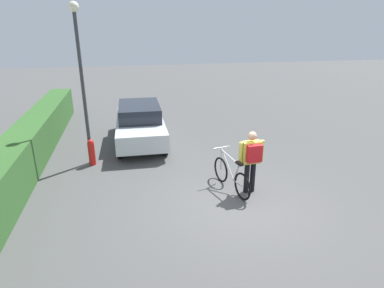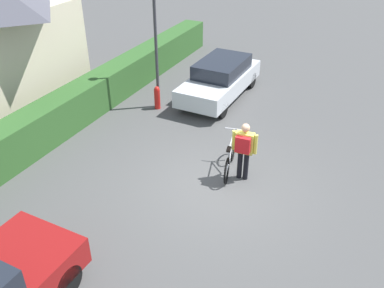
# 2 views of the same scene
# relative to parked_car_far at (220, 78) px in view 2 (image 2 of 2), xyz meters

# --- Properties ---
(ground_plane) EXTENTS (60.00, 60.00, 0.00)m
(ground_plane) POSITION_rel_parked_car_far_xyz_m (-5.00, -1.99, -0.72)
(ground_plane) COLOR #4B4B4B
(hedge_row) EXTENTS (20.08, 0.90, 1.17)m
(hedge_row) POSITION_rel_parked_car_far_xyz_m (-5.00, 3.42, -0.13)
(hedge_row) COLOR #2E5A27
(hedge_row) RESTS_ON ground
(parked_car_far) EXTENTS (4.12, 1.72, 1.37)m
(parked_car_far) POSITION_rel_parked_car_far_xyz_m (0.00, 0.00, 0.00)
(parked_car_far) COLOR silver
(parked_car_far) RESTS_ON ground
(bicycle) EXTENTS (1.72, 0.57, 1.00)m
(bicycle) POSITION_rel_parked_car_far_xyz_m (-4.22, -2.03, -0.33)
(bicycle) COLOR black
(bicycle) RESTS_ON ground
(person_rider) EXTENTS (0.36, 0.65, 1.61)m
(person_rider) POSITION_rel_parked_car_far_xyz_m (-4.44, -2.46, 0.25)
(person_rider) COLOR black
(person_rider) RESTS_ON ground
(street_lamp) EXTENTS (0.28, 0.28, 4.61)m
(street_lamp) POSITION_rel_parked_car_far_xyz_m (-1.63, 1.63, 2.22)
(street_lamp) COLOR #38383D
(street_lamp) RESTS_ON ground
(fire_hydrant) EXTENTS (0.20, 0.20, 0.81)m
(fire_hydrant) POSITION_rel_parked_car_far_xyz_m (-1.80, 1.58, -0.31)
(fire_hydrant) COLOR red
(fire_hydrant) RESTS_ON ground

